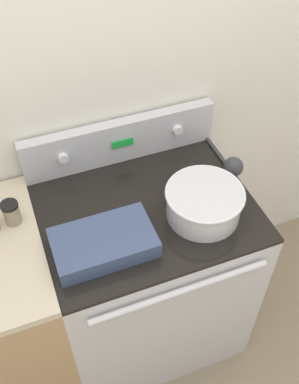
# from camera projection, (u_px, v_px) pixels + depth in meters

# --- Properties ---
(ground_plane) EXTENTS (12.00, 12.00, 0.00)m
(ground_plane) POSITION_uv_depth(u_px,v_px,m) (171.00, 381.00, 2.19)
(ground_plane) COLOR gray
(kitchen_wall) EXTENTS (8.00, 0.05, 2.50)m
(kitchen_wall) POSITION_uv_depth(u_px,v_px,m) (112.00, 87.00, 1.72)
(kitchen_wall) COLOR silver
(kitchen_wall) RESTS_ON ground_plane
(stove_range) EXTENTS (0.82, 0.68, 0.93)m
(stove_range) POSITION_uv_depth(u_px,v_px,m) (147.00, 274.00, 2.06)
(stove_range) COLOR #BCBCC1
(stove_range) RESTS_ON ground_plane
(control_panel) EXTENTS (0.82, 0.07, 0.19)m
(control_panel) POSITION_uv_depth(u_px,v_px,m) (120.00, 141.00, 1.85)
(control_panel) COLOR #BCBCC1
(control_panel) RESTS_ON stove_range
(side_counter) EXTENTS (0.45, 0.65, 0.95)m
(side_counter) POSITION_uv_depth(u_px,v_px,m) (6.00, 320.00, 1.90)
(side_counter) COLOR tan
(side_counter) RESTS_ON ground_plane
(mixing_bowl) EXTENTS (0.29, 0.29, 0.12)m
(mixing_bowl) POSITION_uv_depth(u_px,v_px,m) (204.00, 202.00, 1.65)
(mixing_bowl) COLOR silver
(mixing_bowl) RESTS_ON stove_range
(casserole_dish) EXTENTS (0.35, 0.21, 0.07)m
(casserole_dish) POSITION_uv_depth(u_px,v_px,m) (104.00, 242.00, 1.56)
(casserole_dish) COLOR #38476B
(casserole_dish) RESTS_ON stove_range
(ladle) EXTENTS (0.08, 0.31, 0.08)m
(ladle) POSITION_uv_depth(u_px,v_px,m) (232.00, 165.00, 1.83)
(ladle) COLOR #333338
(ladle) RESTS_ON stove_range
(spice_jar_black_cap) EXTENTS (0.06, 0.06, 0.09)m
(spice_jar_black_cap) POSITION_uv_depth(u_px,v_px,m) (11.00, 213.00, 1.62)
(spice_jar_black_cap) COLOR gray
(spice_jar_black_cap) RESTS_ON side_counter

